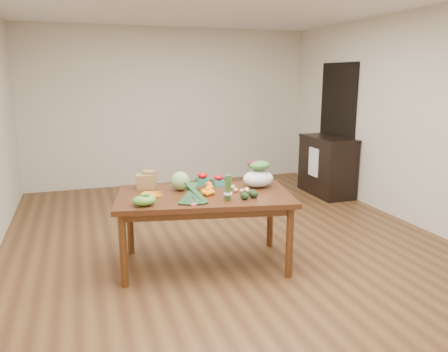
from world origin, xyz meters
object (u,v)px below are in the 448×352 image
object	(u,v)px
paper_bag	(145,180)
cabbage	(180,181)
dining_table	(205,230)
mandarin_cluster	(207,190)
kale_bunch	(193,194)
cabinet	(327,166)
asparagus_bundle	(228,187)
salad_bag	(258,175)

from	to	relation	value
paper_bag	cabbage	bearing A→B (deg)	-30.57
dining_table	mandarin_cluster	size ratio (longest dim) A/B	9.49
cabbage	kale_bunch	size ratio (longest dim) A/B	0.48
cabinet	kale_bunch	xyz separation A→B (m)	(-2.82, -2.27, 0.36)
paper_bag	asparagus_bundle	xyz separation A→B (m)	(0.67, -0.70, 0.04)
cabbage	asparagus_bundle	distance (m)	0.61
dining_table	kale_bunch	distance (m)	0.56
mandarin_cluster	kale_bunch	distance (m)	0.31
kale_bunch	salad_bag	xyz separation A→B (m)	(0.80, 0.34, 0.05)
mandarin_cluster	salad_bag	bearing A→B (deg)	11.12
dining_table	salad_bag	xyz separation A→B (m)	(0.61, 0.08, 0.50)
paper_bag	kale_bunch	distance (m)	0.75
cabinet	cabbage	world-z (taller)	cabbage
kale_bunch	cabbage	bearing A→B (deg)	102.08
cabinet	kale_bunch	size ratio (longest dim) A/B	2.55
cabbage	asparagus_bundle	size ratio (longest dim) A/B	0.78
dining_table	paper_bag	bearing A→B (deg)	152.75
cabbage	salad_bag	world-z (taller)	salad_bag
cabbage	mandarin_cluster	bearing A→B (deg)	-48.87
dining_table	cabinet	world-z (taller)	cabinet
dining_table	mandarin_cluster	bearing A→B (deg)	-44.21
asparagus_bundle	salad_bag	size ratio (longest dim) A/B	0.76
asparagus_bundle	cabbage	bearing A→B (deg)	135.03
dining_table	cabinet	bearing A→B (deg)	48.16
kale_bunch	mandarin_cluster	bearing A→B (deg)	58.94
mandarin_cluster	asparagus_bundle	xyz separation A→B (m)	(0.13, -0.26, 0.08)
dining_table	cabbage	xyz separation A→B (m)	(-0.19, 0.21, 0.47)
dining_table	paper_bag	size ratio (longest dim) A/B	6.77
cabbage	asparagus_bundle	bearing A→B (deg)	-55.80
dining_table	asparagus_bundle	size ratio (longest dim) A/B	6.83
kale_bunch	paper_bag	bearing A→B (deg)	127.66
cabbage	salad_bag	bearing A→B (deg)	-9.21
dining_table	asparagus_bundle	xyz separation A→B (m)	(0.15, -0.29, 0.50)
dining_table	paper_bag	world-z (taller)	paper_bag
mandarin_cluster	salad_bag	distance (m)	0.61
cabinet	mandarin_cluster	distance (m)	3.33
paper_bag	cabinet	bearing A→B (deg)	26.88
kale_bunch	asparagus_bundle	size ratio (longest dim) A/B	1.60
cabinet	salad_bag	size ratio (longest dim) A/B	3.11
cabinet	asparagus_bundle	xyz separation A→B (m)	(-2.48, -2.30, 0.40)
cabinet	salad_bag	xyz separation A→B (m)	(-2.02, -1.92, 0.41)
paper_bag	cabbage	size ratio (longest dim) A/B	1.30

